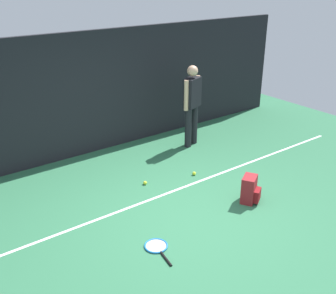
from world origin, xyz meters
TOP-DOWN VIEW (x-y plane):
  - ground_plane at (0.00, 0.00)m, footprint 12.00×12.00m
  - back_fence at (0.00, 3.00)m, footprint 10.00×0.10m
  - court_line at (0.00, 0.69)m, footprint 9.00×0.05m
  - tennis_player at (1.82, 2.05)m, footprint 0.51×0.34m
  - tennis_racket at (-0.77, -0.39)m, footprint 0.37×0.63m
  - backpack at (1.11, -0.30)m, footprint 0.37×0.37m
  - tennis_ball_near_player at (0.07, 1.16)m, footprint 0.07×0.07m
  - tennis_ball_by_fence at (0.98, 0.92)m, footprint 0.07×0.07m

SIDE VIEW (x-z plane):
  - ground_plane at x=0.00m, z-range 0.00..0.00m
  - court_line at x=0.00m, z-range 0.00..0.00m
  - tennis_racket at x=-0.77m, z-range 0.00..0.03m
  - tennis_ball_near_player at x=0.07m, z-range 0.00..0.07m
  - tennis_ball_by_fence at x=0.98m, z-range 0.00..0.07m
  - backpack at x=1.11m, z-range -0.01..0.43m
  - tennis_player at x=1.82m, z-range 0.12..1.82m
  - back_fence at x=0.00m, z-range 0.00..2.41m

